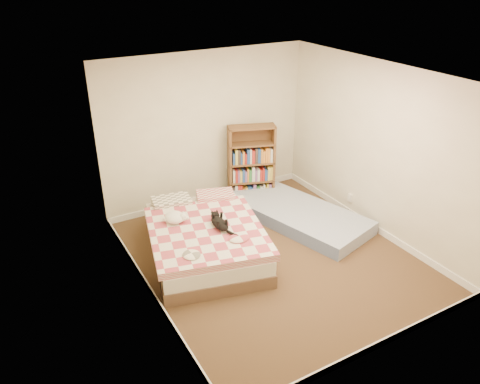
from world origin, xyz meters
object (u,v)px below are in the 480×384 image
bookshelf (250,171)px  black_cat (219,222)px  white_dog (175,217)px  bed (204,237)px  floor_mattress (297,214)px

bookshelf → black_cat: 1.89m
black_cat → white_dog: size_ratio=1.96×
bed → bookshelf: bearing=52.7°
floor_mattress → white_dog: bearing=162.2°
bed → white_dog: (-0.32, 0.20, 0.31)m
bed → bookshelf: 1.87m
bed → black_cat: 0.39m
bed → black_cat: size_ratio=3.58×
bookshelf → white_dog: 2.01m
bed → floor_mattress: (1.68, 0.12, -0.14)m
white_dog → floor_mattress: bearing=-10.6°
floor_mattress → bed: bearing=168.6°
bookshelf → black_cat: (-1.30, -1.37, 0.05)m
bookshelf → black_cat: size_ratio=2.01×
floor_mattress → bookshelf: bearing=87.2°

